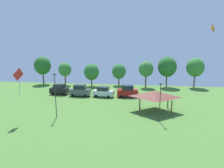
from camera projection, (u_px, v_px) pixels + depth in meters
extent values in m
pyramid|color=green|center=(1.00, 42.00, 28.19)|extent=(2.41, 2.29, 0.49)
cube|color=orange|center=(213.00, 28.00, 28.06)|extent=(0.92, 1.07, 1.35)
cylinder|color=blue|center=(213.00, 28.00, 28.04)|extent=(0.28, 0.38, 1.20)
cube|color=red|center=(18.00, 74.00, 28.90)|extent=(0.55, 1.99, 1.97)
cylinder|color=blue|center=(18.00, 74.00, 28.88)|extent=(0.69, 0.05, 1.73)
cylinder|color=blue|center=(20.00, 88.00, 29.28)|extent=(0.34, 0.06, 2.04)
cube|color=black|center=(59.00, 90.00, 46.59)|extent=(4.29, 2.18, 1.25)
cube|color=#1E232D|center=(59.00, 86.00, 46.39)|extent=(2.42, 1.86, 0.87)
cylinder|color=black|center=(62.00, 94.00, 45.56)|extent=(0.66, 0.28, 0.64)
cylinder|color=black|center=(66.00, 93.00, 47.28)|extent=(0.66, 0.28, 0.64)
cylinder|color=black|center=(52.00, 94.00, 46.13)|extent=(0.66, 0.28, 0.64)
cylinder|color=black|center=(56.00, 92.00, 47.85)|extent=(0.66, 0.28, 0.64)
cube|color=#4C5156|center=(80.00, 92.00, 44.95)|extent=(4.63, 1.89, 1.34)
cube|color=#1E232D|center=(80.00, 87.00, 44.74)|extent=(2.56, 1.71, 0.94)
cylinder|color=black|center=(85.00, 96.00, 43.99)|extent=(0.64, 0.23, 0.64)
cylinder|color=black|center=(87.00, 94.00, 45.74)|extent=(0.64, 0.23, 0.64)
cylinder|color=black|center=(73.00, 95.00, 44.42)|extent=(0.64, 0.23, 0.64)
cylinder|color=black|center=(75.00, 94.00, 46.17)|extent=(0.64, 0.23, 0.64)
cube|color=silver|center=(103.00, 93.00, 44.33)|extent=(4.72, 2.30, 1.16)
cube|color=#1E232D|center=(103.00, 89.00, 44.15)|extent=(2.67, 1.93, 0.81)
cylinder|color=black|center=(108.00, 97.00, 43.24)|extent=(0.66, 0.29, 0.64)
cylinder|color=black|center=(110.00, 95.00, 44.98)|extent=(0.66, 0.29, 0.64)
cylinder|color=black|center=(96.00, 96.00, 43.90)|extent=(0.66, 0.29, 0.64)
cylinder|color=black|center=(98.00, 94.00, 45.64)|extent=(0.66, 0.29, 0.64)
cube|color=maroon|center=(127.00, 93.00, 44.21)|extent=(4.76, 2.45, 1.37)
cube|color=#1E232D|center=(127.00, 87.00, 44.00)|extent=(2.71, 2.05, 0.96)
cylinder|color=black|center=(134.00, 97.00, 43.40)|extent=(0.66, 0.30, 0.64)
cylinder|color=black|center=(133.00, 95.00, 45.26)|extent=(0.66, 0.30, 0.64)
cylinder|color=black|center=(121.00, 97.00, 43.42)|extent=(0.66, 0.30, 0.64)
cylinder|color=black|center=(121.00, 95.00, 45.28)|extent=(0.66, 0.30, 0.64)
cylinder|color=brown|center=(140.00, 107.00, 32.78)|extent=(0.20, 0.20, 2.60)
cylinder|color=brown|center=(172.00, 108.00, 32.11)|extent=(0.20, 0.20, 2.60)
cylinder|color=brown|center=(140.00, 100.00, 36.79)|extent=(0.20, 0.20, 2.60)
cylinder|color=brown|center=(168.00, 101.00, 36.12)|extent=(0.20, 0.20, 2.60)
pyramid|color=brown|center=(155.00, 94.00, 34.11)|extent=(6.58, 5.33, 1.00)
cylinder|color=#2D2D33|center=(160.00, 103.00, 29.42)|extent=(0.12, 0.12, 5.61)
cube|color=#4C4C51|center=(161.00, 84.00, 28.88)|extent=(0.36, 0.20, 0.24)
cylinder|color=#2D2D33|center=(56.00, 97.00, 31.06)|extent=(0.12, 0.12, 6.79)
cube|color=#4C4C51|center=(54.00, 74.00, 30.41)|extent=(0.36, 0.20, 0.24)
cylinder|color=brown|center=(43.00, 78.00, 59.28)|extent=(0.36, 0.36, 3.73)
ellipsoid|color=#286628|center=(43.00, 66.00, 58.59)|extent=(4.82, 4.82, 5.30)
cylinder|color=brown|center=(65.00, 80.00, 57.69)|extent=(0.36, 0.36, 3.23)
ellipsoid|color=#3D7F38|center=(65.00, 69.00, 57.13)|extent=(3.64, 3.64, 4.00)
cylinder|color=brown|center=(92.00, 82.00, 56.00)|extent=(0.36, 0.36, 2.51)
ellipsoid|color=#337533|center=(91.00, 72.00, 55.47)|extent=(4.20, 4.20, 4.62)
cylinder|color=brown|center=(119.00, 81.00, 57.37)|extent=(0.36, 0.36, 2.58)
ellipsoid|color=#337533|center=(119.00, 71.00, 56.85)|extent=(3.93, 3.93, 4.32)
cylinder|color=brown|center=(146.00, 81.00, 54.33)|extent=(0.36, 0.36, 3.64)
ellipsoid|color=#3D7F38|center=(146.00, 69.00, 53.72)|extent=(3.88, 3.88, 4.27)
cylinder|color=brown|center=(166.00, 80.00, 54.66)|extent=(0.36, 0.36, 3.76)
ellipsoid|color=#286628|center=(167.00, 67.00, 53.97)|extent=(4.98, 4.98, 5.47)
cylinder|color=brown|center=(194.00, 81.00, 54.21)|extent=(0.36, 0.36, 3.80)
ellipsoid|color=#3D7F38|center=(195.00, 67.00, 53.53)|extent=(4.66, 4.66, 5.13)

